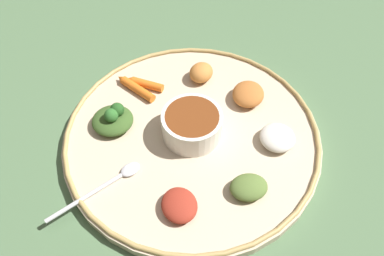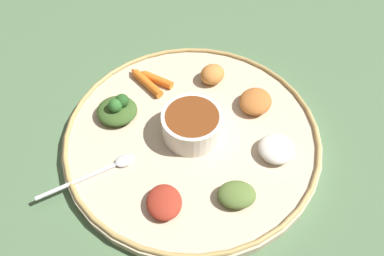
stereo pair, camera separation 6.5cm
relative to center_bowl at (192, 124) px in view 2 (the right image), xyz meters
name	(u,v)px [view 2 (the right image)]	position (x,y,z in m)	size (l,w,h in m)	color
ground_plane	(192,140)	(0.00, 0.00, -0.05)	(2.40, 2.40, 0.00)	#4C6B47
platter	(192,136)	(0.00, 0.00, -0.04)	(0.46, 0.46, 0.02)	#C6B293
platter_rim	(192,132)	(0.00, 0.00, -0.02)	(0.45, 0.45, 0.01)	tan
center_bowl	(192,124)	(0.00, 0.00, 0.00)	(0.11, 0.11, 0.05)	silver
spoon	(103,170)	(-0.16, 0.06, -0.02)	(0.16, 0.07, 0.01)	silver
greens_pile	(117,109)	(-0.06, 0.13, -0.01)	(0.10, 0.10, 0.05)	#385623
carrot_near_spoon	(155,79)	(0.05, 0.14, -0.02)	(0.03, 0.08, 0.02)	orange
carrot_outer	(146,82)	(0.03, 0.15, -0.02)	(0.03, 0.10, 0.02)	orange
mound_collards	(237,195)	(-0.05, -0.14, -0.01)	(0.06, 0.05, 0.03)	#567033
mound_squash	(212,74)	(0.12, 0.06, -0.01)	(0.05, 0.04, 0.03)	#C67A38
mound_chickpea	(255,101)	(0.13, -0.04, -0.01)	(0.07, 0.06, 0.03)	#B2662D
mound_beet	(164,202)	(-0.13, -0.06, -0.01)	(0.06, 0.05, 0.02)	maroon
mound_rice_white	(276,149)	(0.06, -0.13, -0.01)	(0.06, 0.06, 0.03)	silver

